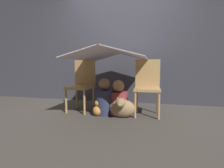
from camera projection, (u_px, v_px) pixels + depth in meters
ground_plane at (109, 117)px, 2.75m from camera, size 8.80×8.80×0.00m
wall_back at (123, 46)px, 3.84m from camera, size 7.00×0.05×2.50m
chair_left at (82, 83)px, 3.12m from camera, size 0.44×0.44×0.91m
chair_right at (147, 85)px, 2.85m from camera, size 0.42×0.42×0.91m
sheet_canopy at (112, 54)px, 2.87m from camera, size 1.16×1.47×0.17m
person_front at (104, 100)px, 2.89m from camera, size 0.34×0.34×0.60m
person_second at (118, 100)px, 2.87m from camera, size 0.31×0.31×0.57m
dog at (122, 108)px, 2.70m from camera, size 0.40×0.37×0.35m
floor_cushion at (112, 107)px, 3.19m from camera, size 0.35×0.28×0.10m
plush_toy at (98, 109)px, 2.81m from camera, size 0.16×0.16×0.25m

